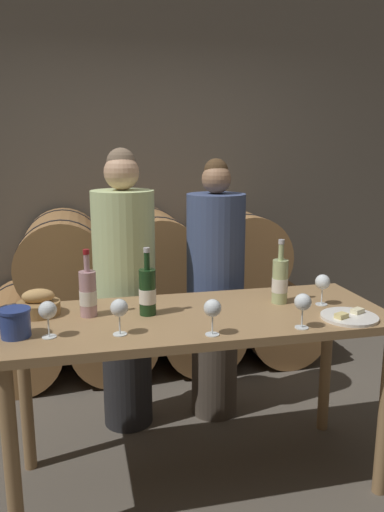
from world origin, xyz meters
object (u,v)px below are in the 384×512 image
Objects in this scene: wine_bottle_red at (147,292)px; blue_crock at (15,322)px; cheese_plate at (349,317)px; person_right at (215,290)px; wine_glass_far_right at (322,283)px; wine_glass_right at (303,303)px; wine_bottle_rose at (88,293)px; tasting_table at (199,337)px; wine_bottle_white at (280,281)px; person_left at (125,291)px; bread_basket at (39,305)px; wine_glass_far_left at (48,311)px; wine_glass_center at (213,309)px; wine_glass_left at (119,309)px.

blue_crock is at bearing -164.48° from wine_bottle_red.
person_right is at bearing 115.25° from cheese_plate.
wine_glass_right is at bearing -129.95° from wine_glass_far_right.
wine_glass_right is at bearing -22.52° from wine_bottle_rose.
wine_bottle_red is at bearing 168.08° from tasting_table.
person_left is at bearing 142.64° from wine_bottle_white.
bread_basket is at bearing 167.40° from wine_bottle_red.
wine_glass_far_left is (0.06, -0.31, 0.07)m from bread_basket.
wine_glass_center is at bearing -10.73° from wine_glass_far_left.
wine_bottle_red is at bearing 125.01° from wine_glass_center.
wine_bottle_white is 1.13m from wine_glass_far_left.
wine_bottle_white is 0.57m from wine_glass_center.
wine_glass_far_left is (-0.93, -0.78, 0.19)m from person_right.
wine_bottle_white is 2.09× the size of wine_glass_far_left.
wine_glass_center is at bearing -36.23° from wine_bottle_rose.
blue_crock is (-1.07, -0.74, 0.15)m from person_right.
wine_glass_right is (0.63, -0.33, 0.00)m from wine_bottle_red.
wine_glass_left is at bearing -66.27° from wine_bottle_rose.
wine_bottle_red is 0.87m from wine_glass_far_right.
tasting_table is 5.68× the size of wine_bottle_rose.
blue_crock is 0.84× the size of wine_glass_far_left.
wine_glass_left is (0.42, -0.07, 0.05)m from blue_crock.
person_right is 5.03× the size of wine_bottle_rose.
tasting_table is at bearing 88.25° from wine_glass_center.
cheese_plate is 1.67× the size of wine_glass_right.
wine_glass_far_right is at bearing 0.33° from tasting_table.
person_right is 10.23× the size of wine_glass_center.
wine_bottle_rose is at bearing 175.61° from wine_glass_far_right.
wine_bottle_rose is 2.43× the size of blue_crock.
bread_basket is at bearing 164.84° from cheese_plate.
person_right is 8.04× the size of bread_basket.
wine_glass_far_left is 1.07m from wine_glass_right.
person_left is 10.61× the size of wine_glass_right.
wine_bottle_red is 2.06× the size of wine_glass_right.
person_right is 0.79m from wine_bottle_red.
cheese_plate is at bearing -82.70° from wine_glass_far_right.
wine_bottle_red is 2.06× the size of wine_glass_far_right.
bread_basket is (-0.73, 0.16, 0.16)m from tasting_table.
wine_bottle_red reaches higher than wine_glass_right.
tasting_table is at bearing -65.65° from person_left.
blue_crock is 0.66× the size of bread_basket.
wine_bottle_rose is at bearing 143.77° from wine_glass_center.
blue_crock reaches higher than tasting_table.
wine_glass_far_left and wine_glass_left have the same top height.
tasting_table is 0.77m from bread_basket.
person_left reaches higher than tasting_table.
wine_glass_left is 1.00× the size of wine_glass_right.
person_left is at bearing 46.66° from bread_basket.
bread_basket is at bearing 176.04° from wine_bottle_white.
blue_crock is at bearing -175.51° from wine_glass_far_right.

